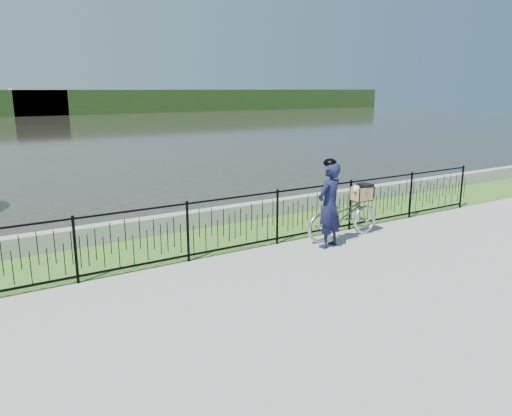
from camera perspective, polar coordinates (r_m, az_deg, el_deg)
ground at (r=8.59m, az=3.03°, el=-7.91°), size 120.00×120.00×0.00m
grass_strip at (r=10.69m, az=-5.08°, el=-3.57°), size 60.00×2.00×0.01m
water at (r=39.89m, az=-25.84°, el=7.66°), size 120.00×120.00×0.00m
quay_wall at (r=11.50m, az=-7.40°, el=-1.39°), size 60.00×0.30×0.40m
fence at (r=9.68m, az=-2.42°, el=-1.82°), size 14.00×0.06×1.15m
far_building_right at (r=65.88m, az=-23.55°, el=11.06°), size 6.00×3.00×3.20m
bicycle_rig at (r=10.79m, az=9.95°, el=-0.80°), size 1.88×0.66×1.15m
cyclist at (r=10.05m, az=8.38°, el=0.45°), size 0.72×0.57×1.80m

